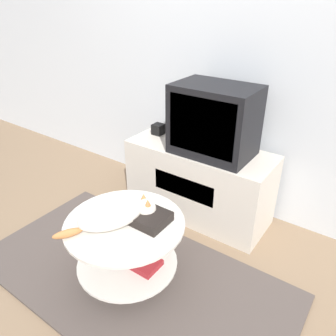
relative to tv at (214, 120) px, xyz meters
The scene contains 9 objects.
ground_plane 1.17m from the tv, 95.45° to the right, with size 12.00×12.00×0.00m, color #7F664C.
wall_back 0.59m from the tv, 103.62° to the left, with size 8.00×0.05×2.60m.
rug 1.16m from the tv, 95.45° to the right, with size 1.96×1.02×0.02m.
tv_stand 0.54m from the tv, behind, with size 1.10×0.45×0.57m.
tv is the anchor object (origin of this frame).
speaker 0.56m from the tv, behind, with size 0.08×0.08×0.08m.
coffee_table 1.00m from the tv, 96.15° to the right, with size 0.69×0.69×0.42m.
dvd_box 0.83m from the tv, 88.80° to the right, with size 0.22×0.19×0.06m.
cat 0.95m from the tv, 97.48° to the right, with size 0.34×0.52×0.14m.
Camera 1 is at (1.04, -1.07, 1.58)m, focal length 35.00 mm.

